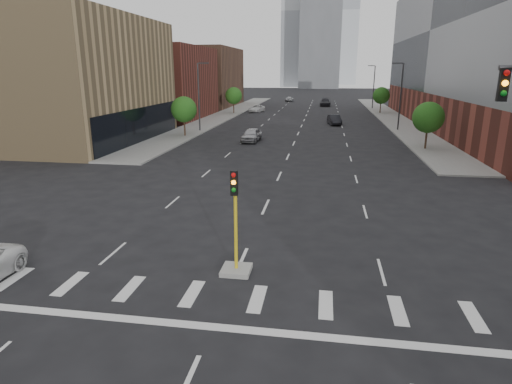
% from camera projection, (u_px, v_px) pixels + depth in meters
% --- Properties ---
extents(sidewalk_left_far, '(5.00, 92.00, 0.15)m').
position_uv_depth(sidewalk_left_far, '(228.00, 114.00, 81.81)').
color(sidewalk_left_far, gray).
rests_on(sidewalk_left_far, ground).
extents(sidewalk_right_far, '(5.00, 92.00, 0.15)m').
position_uv_depth(sidewalk_right_far, '(390.00, 116.00, 77.28)').
color(sidewalk_right_far, gray).
rests_on(sidewalk_right_far, ground).
extents(building_left_mid, '(20.00, 24.00, 14.00)m').
position_uv_depth(building_left_mid, '(57.00, 80.00, 49.51)').
color(building_left_mid, tan).
rests_on(building_left_mid, ground).
extents(building_left_far_a, '(20.00, 22.00, 12.00)m').
position_uv_depth(building_left_far_a, '(147.00, 83.00, 74.47)').
color(building_left_far_a, brown).
rests_on(building_left_far_a, ground).
extents(building_left_far_b, '(20.00, 24.00, 13.00)m').
position_uv_depth(building_left_far_b, '(192.00, 77.00, 99.02)').
color(building_left_far_b, brown).
rests_on(building_left_far_b, ground).
extents(tower_left, '(22.00, 22.00, 70.00)m').
position_uv_depth(tower_left, '(306.00, 13.00, 209.78)').
color(tower_left, '#B2B7BC').
rests_on(tower_left, ground).
extents(tower_right, '(20.00, 20.00, 80.00)m').
position_uv_depth(tower_right, '(341.00, 12.00, 243.67)').
color(tower_right, '#B2B7BC').
rests_on(tower_right, ground).
extents(tower_mid, '(18.00, 18.00, 44.00)m').
position_uv_depth(tower_mid, '(320.00, 38.00, 193.16)').
color(tower_mid, slate).
rests_on(tower_mid, ground).
extents(median_traffic_signal, '(1.20, 1.20, 4.40)m').
position_uv_depth(median_traffic_signal, '(236.00, 251.00, 17.55)').
color(median_traffic_signal, '#999993').
rests_on(median_traffic_signal, ground).
extents(streetlight_right_a, '(1.60, 0.22, 9.07)m').
position_uv_depth(streetlight_right_a, '(400.00, 94.00, 58.13)').
color(streetlight_right_a, '#2D2D30').
rests_on(streetlight_right_a, ground).
extents(streetlight_right_b, '(1.60, 0.22, 9.07)m').
position_uv_depth(streetlight_right_b, '(373.00, 85.00, 91.36)').
color(streetlight_right_b, '#2D2D30').
rests_on(streetlight_right_b, ground).
extents(streetlight_left, '(1.60, 0.22, 9.07)m').
position_uv_depth(streetlight_left, '(199.00, 94.00, 57.43)').
color(streetlight_left, '#2D2D30').
rests_on(streetlight_left, ground).
extents(tree_left_near, '(3.20, 3.20, 4.85)m').
position_uv_depth(tree_left_near, '(184.00, 109.00, 53.21)').
color(tree_left_near, '#382619').
rests_on(tree_left_near, ground).
extents(tree_left_far, '(3.20, 3.20, 4.85)m').
position_uv_depth(tree_left_far, '(234.00, 96.00, 81.70)').
color(tree_left_far, '#382619').
rests_on(tree_left_far, ground).
extents(tree_right_near, '(3.20, 3.20, 4.85)m').
position_uv_depth(tree_right_near, '(428.00, 117.00, 44.24)').
color(tree_right_near, '#382619').
rests_on(tree_right_near, ground).
extents(tree_right_far, '(3.20, 3.20, 4.85)m').
position_uv_depth(tree_right_far, '(381.00, 96.00, 82.22)').
color(tree_right_far, '#382619').
rests_on(tree_right_far, ground).
extents(car_near_left, '(2.16, 4.73, 1.57)m').
position_uv_depth(car_near_left, '(252.00, 135.00, 50.22)').
color(car_near_left, '#A5A6AA').
rests_on(car_near_left, ground).
extents(car_mid_right, '(2.34, 4.84, 1.53)m').
position_uv_depth(car_mid_right, '(334.00, 120.00, 65.68)').
color(car_mid_right, black).
rests_on(car_mid_right, ground).
extents(car_far_left, '(3.02, 5.29, 1.39)m').
position_uv_depth(car_far_left, '(257.00, 108.00, 85.68)').
color(car_far_left, silver).
rests_on(car_far_left, ground).
extents(car_deep_right, '(2.55, 5.94, 1.71)m').
position_uv_depth(car_deep_right, '(325.00, 102.00, 99.80)').
color(car_deep_right, black).
rests_on(car_deep_right, ground).
extents(car_distant, '(2.20, 4.14, 1.34)m').
position_uv_depth(car_distant, '(289.00, 99.00, 114.14)').
color(car_distant, '#B3B4B8').
rests_on(car_distant, ground).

